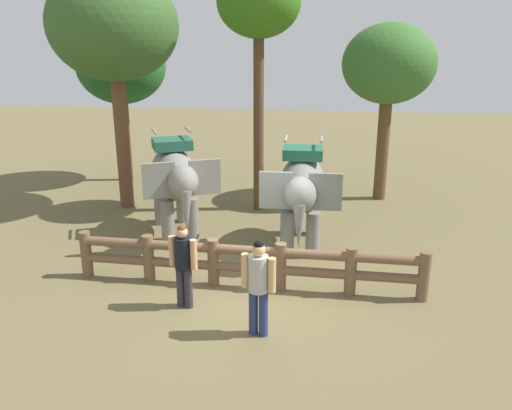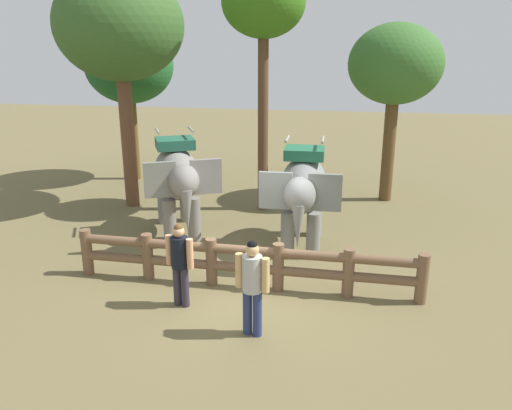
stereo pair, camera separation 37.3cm
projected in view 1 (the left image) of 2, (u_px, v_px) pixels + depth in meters
name	position (u px, v px, depth m)	size (l,w,h in m)	color
ground_plane	(245.00, 291.00, 10.79)	(60.00, 60.00, 0.00)	brown
log_fence	(247.00, 261.00, 10.79)	(7.48, 0.36, 1.05)	brown
elephant_near_left	(175.00, 178.00, 13.50)	(2.57, 3.35, 2.84)	gray
elephant_center	(302.00, 188.00, 12.63)	(1.85, 3.24, 2.79)	gray
tourist_woman_in_black	(183.00, 260.00, 9.88)	(0.59, 0.41, 1.72)	#302B39
tourist_man_in_blue	(258.00, 282.00, 8.89)	(0.62, 0.42, 1.80)	navy
tree_far_left	(259.00, 7.00, 14.33)	(2.38, 2.38, 7.11)	brown
tree_back_center	(113.00, 27.00, 14.72)	(3.76, 3.76, 7.07)	brown
tree_far_right	(389.00, 66.00, 15.88)	(2.90, 2.90, 5.60)	brown
tree_deep_back	(121.00, 67.00, 18.24)	(3.16, 3.16, 5.54)	brown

